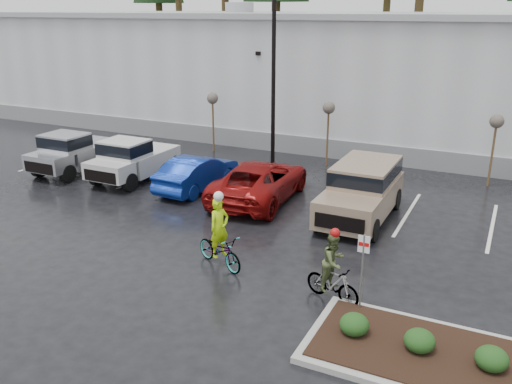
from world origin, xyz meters
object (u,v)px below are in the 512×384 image
at_px(car_blue, 197,173).
at_px(suv_tan, 361,193).
at_px(pickup_silver, 80,150).
at_px(sapling_mid, 329,111).
at_px(car_red, 260,181).
at_px(pickup_white, 138,157).
at_px(cyclist_hivis, 220,244).
at_px(fire_lane_sign, 362,264).
at_px(sapling_west, 213,102).
at_px(sapling_east, 496,125).
at_px(lamppost, 274,48).
at_px(cyclist_olive, 333,274).

relative_size(car_blue, suv_tan, 0.88).
relative_size(pickup_silver, suv_tan, 1.02).
distance_m(sapling_mid, car_red, 6.35).
distance_m(pickup_white, suv_tan, 10.66).
bearing_deg(cyclist_hivis, fire_lane_sign, -76.81).
xyz_separation_m(sapling_west, cyclist_hivis, (7.23, -12.01, -1.99)).
bearing_deg(sapling_east, cyclist_hivis, -119.43).
relative_size(sapling_west, car_red, 0.55).
bearing_deg(car_red, pickup_silver, -4.31).
height_order(lamppost, fire_lane_sign, lamppost).
relative_size(sapling_mid, cyclist_hivis, 1.33).
xyz_separation_m(fire_lane_sign, suv_tan, (-1.83, 6.46, -0.38)).
distance_m(pickup_silver, cyclist_olive, 16.33).
distance_m(sapling_west, sapling_mid, 6.50).
bearing_deg(cyclist_hivis, sapling_east, -6.40).
bearing_deg(cyclist_olive, cyclist_hivis, 100.01).
bearing_deg(sapling_mid, car_blue, -122.60).
xyz_separation_m(sapling_mid, sapling_east, (7.50, 0.00, 0.00)).
relative_size(fire_lane_sign, car_red, 0.38).
distance_m(fire_lane_sign, cyclist_olive, 1.10).
bearing_deg(cyclist_hivis, sapling_mid, 26.49).
height_order(suv_tan, cyclist_olive, cyclist_olive).
bearing_deg(cyclist_olive, car_blue, 69.00).
distance_m(car_blue, cyclist_hivis, 7.56).
distance_m(sapling_east, cyclist_hivis, 13.93).
distance_m(sapling_west, car_blue, 6.84).
xyz_separation_m(sapling_mid, pickup_white, (-7.17, -5.71, -1.75)).
bearing_deg(suv_tan, pickup_white, 176.60).
relative_size(sapling_west, car_blue, 0.71).
height_order(pickup_silver, car_blue, pickup_silver).
xyz_separation_m(pickup_silver, cyclist_hivis, (11.22, -6.11, -0.24)).
relative_size(sapling_west, fire_lane_sign, 1.45).
bearing_deg(car_red, lamppost, -75.03).
xyz_separation_m(sapling_east, pickup_white, (-14.67, -5.71, -1.75)).
distance_m(pickup_white, car_red, 6.37).
xyz_separation_m(sapling_mid, suv_tan, (3.47, -6.34, -1.70)).
relative_size(lamppost, car_red, 1.59).
bearing_deg(cyclist_olive, sapling_mid, 36.85).
distance_m(sapling_mid, suv_tan, 7.42).
distance_m(sapling_mid, pickup_silver, 12.16).
xyz_separation_m(sapling_east, car_red, (-8.31, -6.00, -1.92)).
height_order(sapling_west, sapling_mid, same).
bearing_deg(car_red, cyclist_hivis, 100.66).
bearing_deg(car_red, sapling_east, -147.86).
bearing_deg(sapling_mid, pickup_white, -141.48).
height_order(sapling_east, pickup_white, sapling_east).
distance_m(sapling_mid, sapling_east, 7.50).
bearing_deg(sapling_west, pickup_silver, -124.11).
relative_size(sapling_east, car_blue, 0.71).
bearing_deg(lamppost, car_blue, -104.85).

